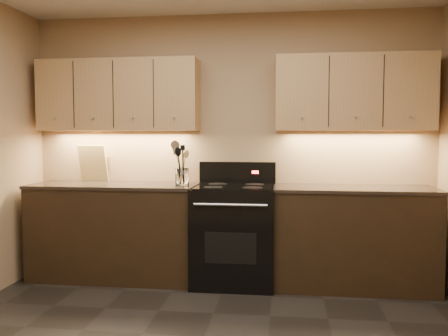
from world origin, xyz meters
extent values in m
cube|color=tan|center=(0.00, 2.00, 1.30)|extent=(4.00, 0.04, 2.60)
cube|color=black|center=(-1.10, 1.70, 0.45)|extent=(1.60, 0.60, 0.90)
cube|color=#382C24|center=(-1.10, 1.70, 0.92)|extent=(1.62, 0.62, 0.03)
cube|color=black|center=(1.18, 1.70, 0.45)|extent=(1.44, 0.60, 0.90)
cube|color=#382C24|center=(1.18, 1.70, 0.92)|extent=(1.46, 0.62, 0.03)
cube|color=black|center=(0.08, 1.68, 0.46)|extent=(0.76, 0.65, 0.92)
cube|color=black|center=(0.08, 1.68, 0.93)|extent=(0.70, 0.60, 0.01)
cube|color=black|center=(0.08, 1.96, 1.03)|extent=(0.76, 0.07, 0.22)
cube|color=red|center=(0.26, 1.92, 1.04)|extent=(0.06, 0.00, 0.03)
cylinder|color=silver|center=(0.08, 1.34, 0.80)|extent=(0.65, 0.02, 0.02)
cube|color=black|center=(0.08, 1.35, 0.41)|extent=(0.46, 0.00, 0.28)
cylinder|color=black|center=(-0.10, 1.53, 0.93)|extent=(0.18, 0.18, 0.00)
cylinder|color=black|center=(0.26, 1.53, 0.93)|extent=(0.18, 0.18, 0.00)
cylinder|color=black|center=(-0.10, 1.82, 0.93)|extent=(0.18, 0.18, 0.00)
cylinder|color=black|center=(0.26, 1.82, 0.93)|extent=(0.18, 0.18, 0.00)
cube|color=tan|center=(-1.10, 1.85, 1.80)|extent=(1.60, 0.30, 0.70)
cube|color=tan|center=(1.18, 1.85, 1.80)|extent=(1.44, 0.30, 0.70)
cube|color=#B2B5BA|center=(-1.30, 1.99, 1.12)|extent=(0.08, 0.01, 0.12)
cylinder|color=white|center=(-0.42, 1.67, 1.01)|extent=(0.17, 0.17, 0.16)
cylinder|color=white|center=(-0.42, 1.67, 0.94)|extent=(0.13, 0.13, 0.02)
cube|color=tan|center=(-1.42, 1.95, 1.12)|extent=(0.31, 0.14, 0.38)
camera|label=1|loc=(0.55, -2.72, 1.41)|focal=38.00mm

